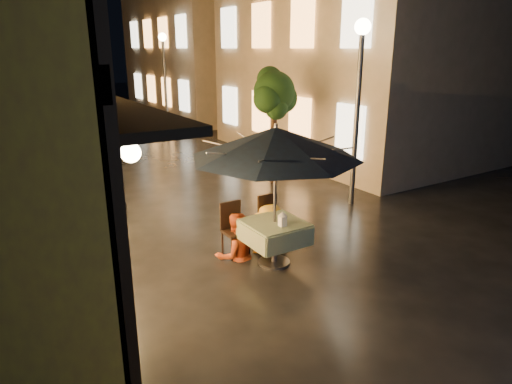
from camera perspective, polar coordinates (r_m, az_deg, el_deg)
ground at (r=8.10m, az=5.90°, el=-9.01°), size 90.00×90.00×0.00m
east_building_near at (r=17.10m, az=13.22°, el=16.47°), size 7.30×9.30×6.80m
east_building_far at (r=26.54m, az=-5.27°, el=17.62°), size 7.30×10.30×7.30m
street_tree at (r=12.38m, az=2.32°, el=12.04°), size 1.43×1.20×3.15m
streetlamp_near at (r=10.76m, az=12.77°, el=13.46°), size 0.36×0.36×4.23m
streetlamp_far at (r=21.07m, az=-11.42°, el=15.37°), size 0.36×0.36×4.23m
cafe_table at (r=7.88m, az=2.32°, el=-5.03°), size 0.99×0.99×0.78m
patio_umbrella at (r=7.42m, az=2.46°, el=6.18°), size 2.84×2.84×2.46m
cafe_chair_left at (r=8.28m, az=-2.86°, el=-4.24°), size 0.42×0.42×0.97m
cafe_chair_right at (r=8.67m, az=1.77°, el=-3.20°), size 0.42×0.42×0.97m
table_lantern at (r=7.58m, az=3.33°, el=-3.29°), size 0.16×0.16×0.25m
person_orange at (r=8.05m, az=-2.62°, el=-2.81°), size 0.83×0.67×1.62m
person_yellow at (r=8.42m, az=1.87°, el=-1.78°), size 1.07×0.62×1.64m
bicycle_0 at (r=10.46m, az=-20.36°, el=-1.25°), size 1.74×1.03×0.87m
bicycle_1 at (r=11.35m, az=-21.29°, el=0.14°), size 1.54×0.72×0.89m
bicycle_2 at (r=12.47m, az=-20.28°, el=1.67°), size 1.67×0.73×0.85m
bicycle_3 at (r=13.29m, az=-23.11°, el=2.84°), size 1.84×0.54×1.10m
bicycle_4 at (r=13.73m, az=-21.91°, el=3.10°), size 1.92×1.21×0.95m
bicycle_5 at (r=15.31m, az=-23.94°, el=4.29°), size 1.67×0.69×0.98m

